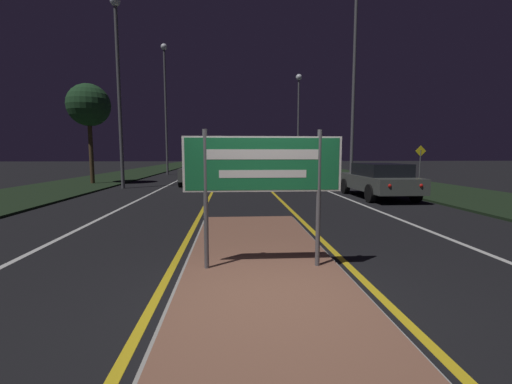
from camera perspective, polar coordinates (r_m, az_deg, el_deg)
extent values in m
plane|color=black|center=(4.52, 2.23, -17.45)|extent=(160.00, 160.00, 0.00)
cube|color=#999993|center=(5.41, 1.11, -13.08)|extent=(2.49, 8.56, 0.05)
cube|color=brown|center=(5.40, 1.11, -12.83)|extent=(2.37, 8.44, 0.10)
cube|color=black|center=(25.82, -24.43, 1.86)|extent=(5.00, 100.00, 0.08)
cube|color=black|center=(26.15, 18.49, 2.16)|extent=(5.00, 100.00, 0.08)
cube|color=gold|center=(29.19, -5.83, 2.79)|extent=(0.12, 70.00, 0.01)
cube|color=gold|center=(29.23, -0.20, 2.83)|extent=(0.12, 70.00, 0.01)
cube|color=silver|center=(29.41, -11.24, 2.73)|extent=(0.12, 70.00, 0.01)
cube|color=silver|center=(29.54, 5.17, 2.84)|extent=(0.12, 70.00, 0.01)
cube|color=silver|center=(29.94, -16.94, 2.64)|extent=(0.10, 70.00, 0.01)
cube|color=silver|center=(30.16, 10.81, 2.83)|extent=(0.10, 70.00, 0.01)
cylinder|color=#56565B|center=(5.14, -8.37, -1.33)|extent=(0.07, 0.07, 2.09)
cylinder|color=#56565B|center=(5.29, 10.38, -1.16)|extent=(0.07, 0.07, 2.09)
cube|color=#19703D|center=(5.10, 1.15, 4.67)|extent=(2.37, 0.04, 0.82)
cube|color=white|center=(5.08, 1.17, 4.66)|extent=(2.37, 0.00, 0.82)
cube|color=#19703D|center=(5.08, 1.17, 4.66)|extent=(2.30, 0.01, 0.77)
cube|color=white|center=(5.07, 1.18, 6.28)|extent=(1.66, 0.01, 0.15)
cube|color=white|center=(5.08, 1.17, 3.04)|extent=(1.30, 0.01, 0.12)
cylinder|color=#56565B|center=(19.51, -21.82, 14.19)|extent=(0.18, 0.18, 9.24)
sphere|color=white|center=(20.74, -22.43, 27.34)|extent=(0.50, 0.50, 0.50)
cylinder|color=#56565B|center=(31.02, -14.79, 12.61)|extent=(0.18, 0.18, 10.58)
sphere|color=white|center=(32.09, -15.09, 22.32)|extent=(0.54, 0.54, 0.54)
cylinder|color=#56565B|center=(21.59, 15.94, 15.81)|extent=(0.18, 0.18, 10.88)
cylinder|color=#56565B|center=(36.38, 7.05, 10.89)|extent=(0.18, 0.18, 9.40)
sphere|color=white|center=(37.09, 7.16, 18.44)|extent=(0.63, 0.63, 0.63)
cube|color=#4C514C|center=(15.18, 19.59, 1.53)|extent=(1.84, 4.67, 0.58)
cube|color=black|center=(14.89, 20.09, 3.51)|extent=(1.62, 2.43, 0.50)
sphere|color=red|center=(12.83, 21.36, 0.97)|extent=(0.14, 0.14, 0.14)
sphere|color=red|center=(13.36, 25.79, 0.96)|extent=(0.14, 0.14, 0.14)
cylinder|color=black|center=(16.23, 14.66, 0.96)|extent=(0.22, 0.69, 0.69)
cylinder|color=black|center=(16.87, 20.35, 0.97)|extent=(0.22, 0.69, 0.69)
cylinder|color=black|center=(13.53, 18.55, -0.22)|extent=(0.22, 0.69, 0.69)
cylinder|color=black|center=(14.30, 25.09, -0.15)|extent=(0.22, 0.69, 0.69)
cube|color=silver|center=(25.46, 10.46, 3.63)|extent=(1.84, 4.58, 0.64)
cube|color=black|center=(25.17, 10.64, 4.90)|extent=(1.62, 2.38, 0.51)
sphere|color=red|center=(23.12, 10.48, 3.55)|extent=(0.14, 0.14, 0.14)
sphere|color=red|center=(23.43, 13.20, 3.53)|extent=(0.14, 0.14, 0.14)
cylinder|color=black|center=(26.66, 7.85, 3.11)|extent=(0.22, 0.64, 0.64)
cylinder|color=black|center=(27.07, 11.51, 3.09)|extent=(0.22, 0.64, 0.64)
cylinder|color=black|center=(23.89, 9.24, 2.71)|extent=(0.22, 0.64, 0.64)
cylinder|color=black|center=(24.35, 13.28, 2.69)|extent=(0.22, 0.64, 0.64)
cube|color=navy|center=(38.58, 0.86, 4.63)|extent=(1.75, 4.28, 0.56)
cube|color=black|center=(38.31, 0.90, 5.34)|extent=(1.54, 2.23, 0.40)
sphere|color=red|center=(36.42, 0.29, 4.64)|extent=(0.14, 0.14, 0.14)
sphere|color=red|center=(36.52, 1.99, 4.64)|extent=(0.14, 0.14, 0.14)
cylinder|color=black|center=(39.85, -0.50, 4.28)|extent=(0.22, 0.70, 0.70)
cylinder|color=black|center=(39.99, 1.90, 4.28)|extent=(0.22, 0.70, 0.70)
cylinder|color=black|center=(37.21, -0.25, 4.13)|extent=(0.22, 0.70, 0.70)
cylinder|color=black|center=(37.35, 2.31, 4.13)|extent=(0.22, 0.70, 0.70)
cube|color=#B7B7BC|center=(46.19, 3.77, 4.95)|extent=(1.83, 4.03, 0.61)
cube|color=black|center=(45.94, 3.82, 5.63)|extent=(1.61, 2.10, 0.50)
sphere|color=red|center=(44.13, 3.39, 4.98)|extent=(0.14, 0.14, 0.14)
sphere|color=red|center=(44.29, 4.85, 4.98)|extent=(0.14, 0.14, 0.14)
cylinder|color=black|center=(47.33, 2.52, 4.62)|extent=(0.22, 0.71, 0.71)
cylinder|color=black|center=(47.56, 4.62, 4.61)|extent=(0.22, 0.71, 0.71)
cylinder|color=black|center=(44.85, 2.87, 4.52)|extent=(0.22, 0.71, 0.71)
cylinder|color=black|center=(45.09, 5.09, 4.51)|extent=(0.22, 0.71, 0.71)
cube|color=#4C514C|center=(20.29, -9.52, 3.08)|extent=(1.79, 4.14, 0.69)
cube|color=black|center=(20.51, -9.49, 4.86)|extent=(1.58, 2.15, 0.55)
sphere|color=white|center=(18.31, -11.88, 2.95)|extent=(0.14, 0.14, 0.14)
sphere|color=white|center=(18.19, -8.41, 3.00)|extent=(0.14, 0.14, 0.14)
cylinder|color=black|center=(19.14, -12.43, 1.78)|extent=(0.22, 0.67, 0.67)
cylinder|color=black|center=(18.97, -7.30, 1.84)|extent=(0.22, 0.67, 0.67)
cylinder|color=black|center=(21.68, -11.43, 2.33)|extent=(0.22, 0.67, 0.67)
cylinder|color=black|center=(21.52, -6.90, 2.38)|extent=(0.22, 0.67, 0.67)
cylinder|color=#56565B|center=(20.91, 25.63, 3.66)|extent=(0.06, 0.06, 1.95)
cube|color=yellow|center=(20.89, 25.75, 6.17)|extent=(0.60, 0.02, 0.60)
cylinder|color=#4C3823|center=(22.47, -25.80, 6.43)|extent=(0.24, 0.24, 4.01)
sphere|color=#1E4223|center=(22.65, -26.12, 12.90)|extent=(2.43, 2.43, 2.43)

